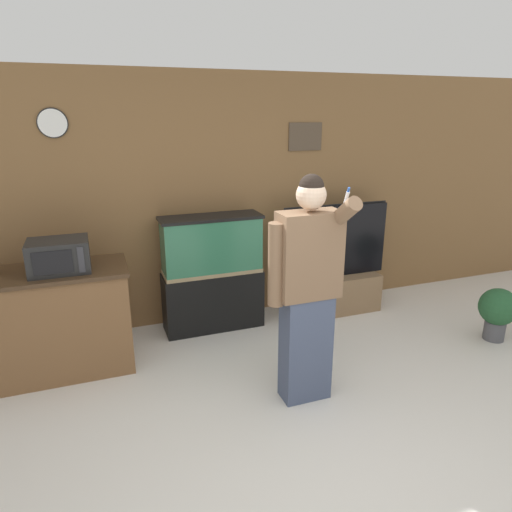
{
  "coord_description": "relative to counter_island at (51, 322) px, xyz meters",
  "views": [
    {
      "loc": [
        -1.17,
        -1.98,
        2.2
      ],
      "look_at": [
        0.08,
        1.43,
        1.05
      ],
      "focal_mm": 32.0,
      "sensor_mm": 36.0,
      "label": 1
    }
  ],
  "objects": [
    {
      "name": "ground_plane",
      "position": [
        1.6,
        -1.97,
        -0.47
      ],
      "size": [
        18.0,
        18.0,
        0.0
      ],
      "primitive_type": "plane",
      "color": "beige"
    },
    {
      "name": "wall_back_paneled",
      "position": [
        1.6,
        0.67,
        0.83
      ],
      "size": [
        10.0,
        0.08,
        2.6
      ],
      "color": "brown",
      "rests_on": "ground_plane"
    },
    {
      "name": "aquarium_on_stand",
      "position": [
        1.54,
        0.37,
        0.13
      ],
      "size": [
        1.03,
        0.35,
        1.21
      ],
      "color": "black",
      "rests_on": "ground_plane"
    },
    {
      "name": "microwave",
      "position": [
        0.14,
        -0.05,
        0.6
      ],
      "size": [
        0.48,
        0.36,
        0.27
      ],
      "color": "black",
      "rests_on": "counter_island"
    },
    {
      "name": "tv_on_stand",
      "position": [
        2.94,
        0.3,
        -0.11
      ],
      "size": [
        1.25,
        0.4,
        1.25
      ],
      "color": "brown",
      "rests_on": "ground_plane"
    },
    {
      "name": "counter_island",
      "position": [
        0.0,
        0.0,
        0.0
      ],
      "size": [
        1.34,
        0.62,
        0.94
      ],
      "color": "brown",
      "rests_on": "ground_plane"
    },
    {
      "name": "potted_plant",
      "position": [
        4.12,
        -0.88,
        -0.15
      ],
      "size": [
        0.37,
        0.37,
        0.54
      ],
      "color": "#4C4C51",
      "rests_on": "ground_plane"
    },
    {
      "name": "person_standing",
      "position": [
        1.89,
        -1.09,
        0.46
      ],
      "size": [
        0.56,
        0.43,
        1.79
      ],
      "color": "#424C66",
      "rests_on": "ground_plane"
    }
  ]
}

